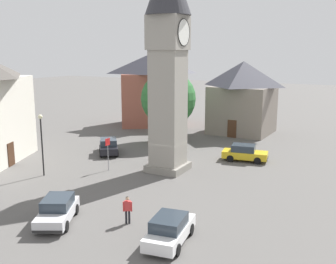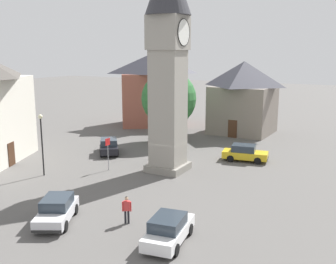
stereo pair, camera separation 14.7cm
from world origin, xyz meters
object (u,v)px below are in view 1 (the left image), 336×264
object	(u,v)px
car_silver_kerb	(109,146)
car_white_side	(57,210)
building_corner_back	(243,97)
pedestrian	(128,208)
building_terrace_right	(152,89)
tree	(168,99)
lamp_post	(41,135)
road_sign	(108,149)
car_blue_kerb	(245,153)
car_red_corner	(170,229)
clock_tower	(168,43)

from	to	relation	value
car_silver_kerb	car_white_side	size ratio (longest dim) A/B	0.97
building_corner_back	pedestrian	bearing A→B (deg)	-175.60
car_white_side	building_terrace_right	xyz separation A→B (m)	(30.41, 11.08, 4.23)
tree	building_terrace_right	size ratio (longest dim) A/B	0.74
car_silver_kerb	tree	xyz separation A→B (m)	(7.28, -2.91, 4.14)
car_silver_kerb	lamp_post	world-z (taller)	lamp_post
pedestrian	road_sign	bearing A→B (deg)	42.20
tree	road_sign	bearing A→B (deg)	-177.76
road_sign	building_terrace_right	bearing A→B (deg)	20.07
car_blue_kerb	building_terrace_right	world-z (taller)	building_terrace_right
car_silver_kerb	car_white_side	bearing A→B (deg)	-154.44
tree	building_corner_back	size ratio (longest dim) A/B	0.90
car_white_side	building_corner_back	distance (m)	31.13
car_silver_kerb	road_sign	xyz separation A→B (m)	(-4.65, -3.37, 1.14)
car_white_side	tree	size ratio (longest dim) A/B	0.56
car_silver_kerb	road_sign	size ratio (longest dim) A/B	1.53
building_corner_back	car_red_corner	bearing A→B (deg)	-169.55
car_red_corner	tree	world-z (taller)	tree
car_red_corner	lamp_post	size ratio (longest dim) A/B	0.85
car_silver_kerb	pedestrian	xyz separation A→B (m)	(-12.83, -10.79, 0.25)
clock_tower	tree	xyz separation A→B (m)	(9.55, 5.00, -5.76)
car_white_side	building_terrace_right	bearing A→B (deg)	20.02
car_silver_kerb	building_terrace_right	bearing A→B (deg)	14.53
car_white_side	lamp_post	world-z (taller)	lamp_post
lamp_post	tree	bearing A→B (deg)	-12.20
clock_tower	tree	distance (m)	12.22
tree	pedestrian	bearing A→B (deg)	-158.60
clock_tower	building_corner_back	bearing A→B (deg)	-1.99
car_blue_kerb	car_silver_kerb	size ratio (longest dim) A/B	1.01
building_terrace_right	building_corner_back	distance (m)	12.66
building_terrace_right	clock_tower	bearing A→B (deg)	-146.42
lamp_post	road_sign	distance (m)	5.50
car_red_corner	building_corner_back	bearing A→B (deg)	10.45
clock_tower	building_corner_back	distance (m)	19.53
pedestrian	building_corner_back	size ratio (longest dim) A/B	0.19
car_white_side	road_sign	world-z (taller)	road_sign
clock_tower	building_corner_back	world-z (taller)	clock_tower
clock_tower	car_blue_kerb	xyz separation A→B (m)	(6.02, -4.89, -9.90)
clock_tower	car_white_side	distance (m)	15.84
car_blue_kerb	road_sign	xyz separation A→B (m)	(-8.40, 9.42, 1.14)
clock_tower	tree	world-z (taller)	clock_tower
building_corner_back	lamp_post	xyz separation A→B (m)	(-24.56, 9.01, -1.13)
car_red_corner	car_white_side	size ratio (longest dim) A/B	0.98
car_blue_kerb	lamp_post	world-z (taller)	lamp_post
building_corner_back	road_sign	xyz separation A→B (m)	(-20.90, 5.17, -2.62)
car_blue_kerb	car_silver_kerb	xyz separation A→B (m)	(-3.75, 12.79, 0.00)
pedestrian	clock_tower	bearing A→B (deg)	15.28
car_blue_kerb	road_sign	size ratio (longest dim) A/B	1.56
car_red_corner	clock_tower	bearing A→B (deg)	28.25
clock_tower	car_red_corner	distance (m)	16.39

